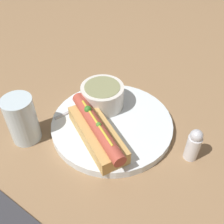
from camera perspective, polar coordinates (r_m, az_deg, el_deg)
ground_plane at (r=0.60m, az=0.00°, el=-3.32°), size 4.00×4.00×0.00m
dinner_plate at (r=0.59m, az=0.00°, el=-2.70°), size 0.27×0.27×0.02m
hot_dog at (r=0.53m, az=-3.29°, el=-4.21°), size 0.18×0.14×0.06m
soup_bowl at (r=0.60m, az=-2.09°, el=3.73°), size 0.10×0.10×0.05m
spoon at (r=0.63m, az=-3.55°, el=2.72°), size 0.07×0.14×0.01m
drinking_glass at (r=0.57m, az=-19.00°, el=-1.58°), size 0.06×0.06×0.11m
napkin at (r=0.50m, az=-22.25°, el=-21.52°), size 0.13×0.08×0.01m
salt_shaker at (r=0.54m, az=17.33°, el=-6.79°), size 0.03×0.03×0.08m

